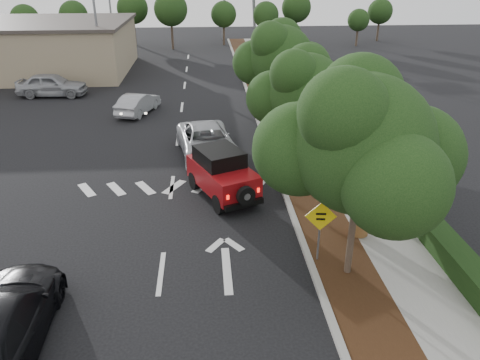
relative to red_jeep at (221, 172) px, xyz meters
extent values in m
plane|color=black|center=(-2.03, -5.16, -0.98)|extent=(120.00, 120.00, 0.00)
cube|color=#9E9B93|center=(2.57, 6.84, -0.91)|extent=(0.20, 70.00, 0.15)
cube|color=black|center=(3.57, 6.84, -0.92)|extent=(1.80, 70.00, 0.12)
cube|color=gray|center=(5.47, 6.84, -0.92)|extent=(2.00, 70.00, 0.12)
cube|color=black|center=(6.87, 6.84, -0.58)|extent=(0.80, 70.00, 0.80)
cylinder|color=black|center=(-1.06, 0.61, -0.61)|extent=(0.53, 0.78, 0.74)
cylinder|color=black|center=(0.27, 1.19, -0.61)|extent=(0.53, 0.78, 0.74)
cylinder|color=black|center=(-0.13, -1.52, -0.61)|extent=(0.53, 0.78, 0.74)
cylinder|color=black|center=(1.20, -0.94, -0.61)|extent=(0.53, 0.78, 0.74)
cube|color=maroon|center=(0.07, -0.16, -0.10)|extent=(2.89, 3.80, 0.93)
cube|color=black|center=(-0.04, 0.09, 0.66)|extent=(2.16, 2.34, 0.59)
cube|color=maroon|center=(-0.45, 1.03, -0.18)|extent=(1.73, 1.46, 0.76)
cube|color=black|center=(0.78, -1.80, -0.52)|extent=(1.52, 0.78, 0.20)
cylinder|color=black|center=(0.84, -1.92, -0.10)|extent=(0.73, 0.47, 0.70)
cube|color=#FF190C|center=(0.18, -2.00, -0.10)|extent=(0.10, 0.07, 0.17)
cube|color=#FF190C|center=(1.34, -1.50, -0.10)|extent=(0.10, 0.07, 0.17)
imported|color=#AFB2B7|center=(-0.49, 4.14, -0.24)|extent=(3.26, 5.68, 1.49)
imported|color=#96979D|center=(-4.66, 11.67, -0.35)|extent=(2.55, 4.09, 1.27)
imported|color=#95979C|center=(-11.15, 16.34, -0.18)|extent=(4.81, 2.15, 1.61)
cylinder|color=slate|center=(2.81, -4.95, 0.06)|extent=(0.07, 0.07, 1.86)
cube|color=yellow|center=(2.81, -4.98, 0.68)|extent=(0.95, 0.13, 0.95)
cube|color=black|center=(2.81, -5.00, 0.77)|extent=(0.30, 0.04, 0.07)
cube|color=black|center=(2.81, -5.00, 0.59)|extent=(0.27, 0.04, 0.07)
cylinder|color=brown|center=(4.57, -3.60, -0.56)|extent=(0.63, 0.63, 0.60)
sphere|color=black|center=(4.57, -3.60, 0.01)|extent=(0.74, 0.74, 0.74)
imported|color=black|center=(4.57, -3.60, 0.09)|extent=(0.66, 0.58, 0.70)
camera|label=1|loc=(-0.54, -16.95, 7.56)|focal=35.00mm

